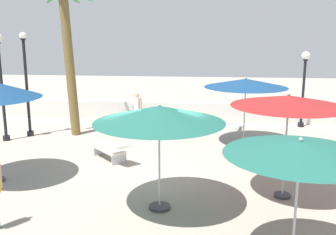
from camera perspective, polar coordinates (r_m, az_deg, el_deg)
ground_plane at (r=11.17m, az=-1.57°, el=-10.41°), size 56.00×56.00×0.00m
boundary_wall at (r=19.33m, az=1.66°, el=0.86°), size 25.20×0.30×0.92m
patio_umbrella_0 at (r=7.28m, az=18.67°, el=-4.36°), size 2.72×2.72×2.52m
patio_umbrella_1 at (r=9.29m, az=-1.30°, el=0.40°), size 3.17×3.17×2.66m
patio_umbrella_3 at (r=10.40m, az=17.13°, el=2.24°), size 2.94×2.94×2.81m
patio_umbrella_4 at (r=15.20m, az=11.24°, el=4.89°), size 3.17×3.17×2.64m
palm_tree_0 at (r=16.85m, az=-14.47°, el=9.87°), size 2.61×2.71×6.16m
lamp_post_0 at (r=16.78m, az=-23.17°, el=5.80°), size 0.38×0.38×4.28m
lamp_post_1 at (r=17.23m, az=-19.90°, el=4.86°), size 0.29×0.29×4.31m
lamp_post_2 at (r=18.87m, az=19.17°, el=5.11°), size 0.37×0.37×3.46m
lounge_chair_0 at (r=13.50m, az=-8.07°, el=-4.62°), size 1.65×1.73×0.81m
guest_1 at (r=18.11m, az=-4.54°, el=1.63°), size 0.48×0.40×1.59m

